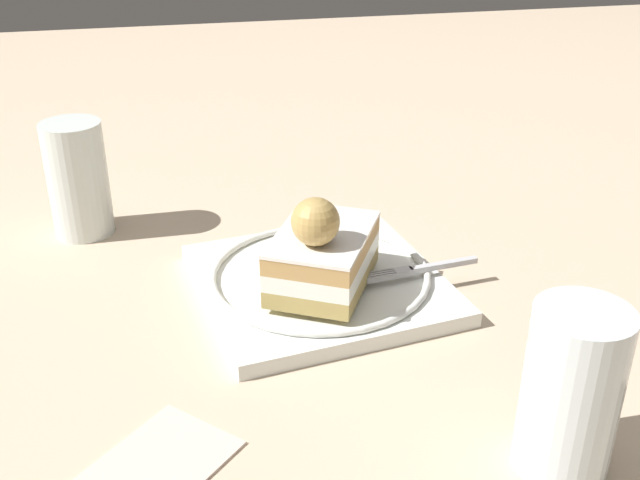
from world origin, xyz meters
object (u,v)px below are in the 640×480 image
drink_glass_near (570,397)px  cake_slice (322,253)px  fork (418,269)px  dessert_plate (320,281)px  folded_napkin (139,479)px  drink_glass_far (78,182)px

drink_glass_near → cake_slice: bearing=25.5°
cake_slice → drink_glass_near: 0.24m
cake_slice → fork: bearing=-88.2°
fork → dessert_plate: bearing=76.1°
dessert_plate → fork: size_ratio=2.15×
dessert_plate → fork: bearing=-103.9°
fork → cake_slice: bearing=91.8°
cake_slice → folded_napkin: cake_slice is taller
fork → drink_glass_near: 0.22m
dessert_plate → cake_slice: bearing=171.2°
dessert_plate → folded_napkin: 0.25m
drink_glass_far → fork: bearing=-122.9°
fork → drink_glass_near: (-0.22, -0.02, 0.03)m
cake_slice → drink_glass_far: drink_glass_far is taller
drink_glass_near → folded_napkin: drink_glass_near is taller
dessert_plate → fork: 0.09m
drink_glass_far → folded_napkin: bearing=-172.4°
folded_napkin → fork: bearing=-53.5°
dessert_plate → drink_glass_far: size_ratio=1.98×
dessert_plate → drink_glass_far: drink_glass_far is taller
fork → drink_glass_near: bearing=-175.5°
drink_glass_near → folded_napkin: size_ratio=0.90×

